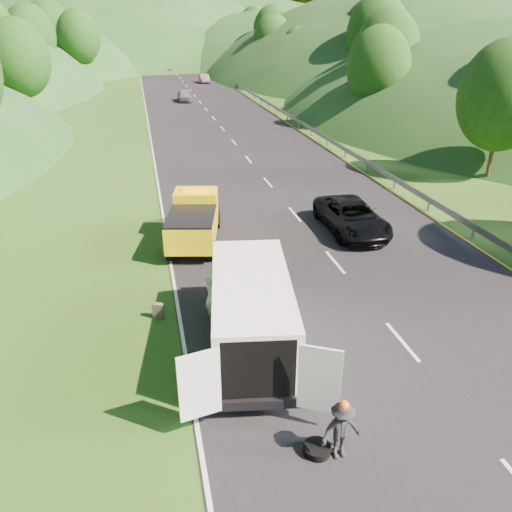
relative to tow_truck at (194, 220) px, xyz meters
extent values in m
plane|color=#38661E|center=(2.60, -7.50, -1.13)|extent=(320.00, 320.00, 0.00)
cube|color=black|center=(5.60, 32.50, -1.12)|extent=(14.00, 200.00, 0.02)
cube|color=gray|center=(12.90, 45.00, -1.13)|extent=(0.06, 140.00, 1.52)
cylinder|color=black|center=(-0.47, 1.93, -0.68)|extent=(0.51, 0.96, 0.92)
cylinder|color=black|center=(1.23, 1.55, -0.68)|extent=(0.51, 0.96, 0.92)
cylinder|color=black|center=(-1.26, -1.66, -0.68)|extent=(0.51, 0.96, 0.92)
cylinder|color=black|center=(0.45, -2.03, -0.68)|extent=(0.51, 0.96, 0.92)
cube|color=#FFE80D|center=(0.21, 0.98, 0.20)|extent=(2.24, 1.86, 1.74)
cube|color=#FFE80D|center=(-0.23, -1.04, -0.03)|extent=(2.64, 3.48, 1.19)
cube|color=black|center=(-0.23, -1.04, 0.61)|extent=(2.64, 3.48, 0.09)
cube|color=black|center=(0.45, 2.05, -0.31)|extent=(2.03, 1.47, 0.64)
cube|color=black|center=(0.57, 2.59, -0.49)|extent=(1.92, 0.59, 0.46)
cube|color=#FFE80D|center=(0.52, 2.37, 0.29)|extent=(1.95, 1.10, 1.00)
cube|color=orange|center=(0.21, 0.98, 1.11)|extent=(1.30, 0.50, 0.15)
cube|color=black|center=(0.35, 1.60, 0.52)|extent=(1.72, 0.45, 0.83)
cylinder|color=black|center=(0.07, -6.77, -0.69)|extent=(0.47, 0.93, 0.89)
cylinder|color=black|center=(2.05, -7.08, -0.69)|extent=(0.47, 0.93, 0.89)
cylinder|color=black|center=(-0.51, -10.51, -0.69)|extent=(0.47, 0.93, 0.89)
cylinder|color=black|center=(1.47, -10.82, -0.69)|extent=(0.47, 0.93, 0.89)
cube|color=white|center=(0.75, -8.90, 0.37)|extent=(3.14, 6.08, 2.06)
cube|color=white|center=(1.22, -5.88, -0.08)|extent=(2.36, 1.33, 1.11)
cube|color=black|center=(1.19, -6.10, 0.82)|extent=(2.10, 0.69, 0.93)
cube|color=black|center=(0.32, -11.71, 0.37)|extent=(1.89, 0.40, 1.78)
cube|color=white|center=(-1.19, -11.99, 0.37)|extent=(1.05, 0.27, 1.89)
cube|color=white|center=(1.67, -12.43, 0.37)|extent=(0.96, 0.57, 1.89)
cube|color=black|center=(0.30, -11.82, -0.63)|extent=(2.23, 0.51, 0.28)
imported|color=silver|center=(-0.20, -6.71, -1.13)|extent=(0.49, 0.64, 1.64)
imported|color=tan|center=(0.93, -8.41, -1.13)|extent=(0.63, 0.61, 1.02)
imported|color=black|center=(1.89, -13.45, -1.13)|extent=(1.07, 0.69, 1.57)
cube|color=#504C3C|center=(-2.01, -6.29, -0.85)|extent=(0.40, 0.31, 0.56)
cylinder|color=black|center=(1.41, -13.24, -1.13)|extent=(0.66, 0.66, 0.20)
imported|color=black|center=(7.60, -0.34, -1.13)|extent=(2.58, 5.44, 1.50)
imported|color=#58565C|center=(3.75, 45.45, -1.13)|extent=(1.68, 4.17, 1.42)
imported|color=#7A5159|center=(9.02, 66.34, -1.13)|extent=(1.44, 4.13, 1.36)
imported|color=#83414D|center=(4.27, 85.12, -1.13)|extent=(2.25, 5.54, 1.61)
camera|label=1|loc=(-1.96, -21.50, 8.25)|focal=35.00mm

